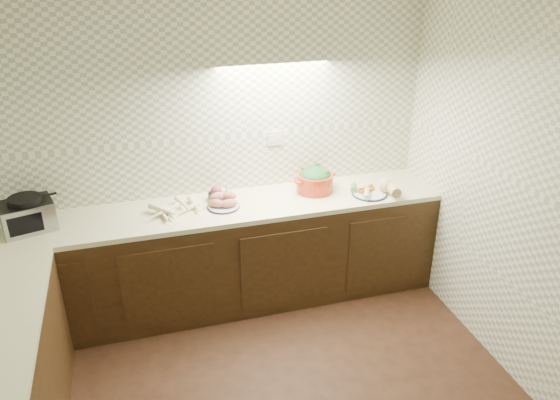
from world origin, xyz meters
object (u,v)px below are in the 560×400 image
object	(u,v)px
veg_plate	(377,189)
parsnip_pile	(184,211)
sweet_potato_plate	(223,202)
dutch_oven	(315,180)
onion_bowl	(218,195)
toaster_oven	(28,214)

from	to	relation	value
veg_plate	parsnip_pile	bearing A→B (deg)	177.82
sweet_potato_plate	parsnip_pile	bearing A→B (deg)	-170.50
sweet_potato_plate	dutch_oven	size ratio (longest dim) A/B	0.69
veg_plate	sweet_potato_plate	bearing A→B (deg)	174.94
onion_bowl	veg_plate	size ratio (longest dim) A/B	0.45
sweet_potato_plate	veg_plate	world-z (taller)	veg_plate
toaster_oven	parsnip_pile	xyz separation A→B (m)	(1.10, -0.09, -0.08)
parsnip_pile	dutch_oven	xyz separation A→B (m)	(1.10, 0.14, 0.07)
onion_bowl	dutch_oven	size ratio (longest dim) A/B	0.45
veg_plate	onion_bowl	bearing A→B (deg)	169.28
sweet_potato_plate	veg_plate	xyz separation A→B (m)	(1.26, -0.11, 0.00)
dutch_oven	parsnip_pile	bearing A→B (deg)	170.41
onion_bowl	parsnip_pile	bearing A→B (deg)	-148.45
toaster_oven	veg_plate	size ratio (longest dim) A/B	1.08
toaster_oven	onion_bowl	world-z (taller)	toaster_oven
parsnip_pile	dutch_oven	world-z (taller)	dutch_oven
toaster_oven	parsnip_pile	bearing A→B (deg)	-20.27
onion_bowl	veg_plate	xyz separation A→B (m)	(1.27, -0.24, -0.00)
dutch_oven	veg_plate	size ratio (longest dim) A/B	0.99
parsnip_pile	dutch_oven	bearing A→B (deg)	7.05
parsnip_pile	sweet_potato_plate	xyz separation A→B (m)	(0.31, 0.05, 0.01)
dutch_oven	onion_bowl	bearing A→B (deg)	160.11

